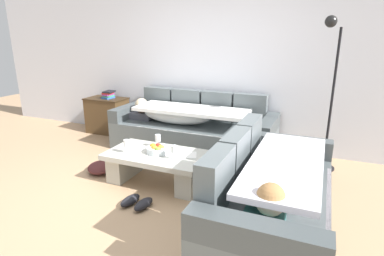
% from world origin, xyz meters
% --- Properties ---
extents(ground_plane, '(14.00, 14.00, 0.00)m').
position_xyz_m(ground_plane, '(0.00, 0.00, 0.00)').
color(ground_plane, tan).
extents(back_wall, '(9.00, 0.10, 2.70)m').
position_xyz_m(back_wall, '(0.00, 2.15, 1.35)').
color(back_wall, silver).
rests_on(back_wall, ground_plane).
extents(couch_along_wall, '(2.46, 0.92, 0.88)m').
position_xyz_m(couch_along_wall, '(-0.20, 1.63, 0.33)').
color(couch_along_wall, '#525B5D').
rests_on(couch_along_wall, ground_plane).
extents(couch_near_window, '(0.92, 2.01, 0.88)m').
position_xyz_m(couch_near_window, '(1.31, -0.03, 0.34)').
color(couch_near_window, '#525B5D').
rests_on(couch_near_window, ground_plane).
extents(coffee_table, '(1.20, 0.68, 0.38)m').
position_xyz_m(coffee_table, '(-0.12, 0.41, 0.24)').
color(coffee_table, '#B9B9AE').
rests_on(coffee_table, ground_plane).
extents(fruit_bowl, '(0.28, 0.28, 0.10)m').
position_xyz_m(fruit_bowl, '(-0.11, 0.42, 0.42)').
color(fruit_bowl, silver).
rests_on(fruit_bowl, coffee_table).
extents(wine_glass_near_left, '(0.07, 0.07, 0.17)m').
position_xyz_m(wine_glass_near_left, '(-0.44, 0.26, 0.50)').
color(wine_glass_near_left, silver).
rests_on(wine_glass_near_left, coffee_table).
extents(wine_glass_near_right, '(0.07, 0.07, 0.17)m').
position_xyz_m(wine_glass_near_right, '(0.16, 0.31, 0.50)').
color(wine_glass_near_right, silver).
rests_on(wine_glass_near_right, coffee_table).
extents(wine_glass_far_back, '(0.07, 0.07, 0.17)m').
position_xyz_m(wine_glass_far_back, '(-0.20, 0.58, 0.50)').
color(wine_glass_far_back, silver).
rests_on(wine_glass_far_back, coffee_table).
extents(open_magazine, '(0.34, 0.30, 0.01)m').
position_xyz_m(open_magazine, '(0.22, 0.46, 0.39)').
color(open_magazine, white).
rests_on(open_magazine, coffee_table).
extents(side_cabinet, '(0.72, 0.44, 0.64)m').
position_xyz_m(side_cabinet, '(-1.97, 1.85, 0.32)').
color(side_cabinet, '#49331D').
rests_on(side_cabinet, ground_plane).
extents(book_stack_on_cabinet, '(0.19, 0.23, 0.14)m').
position_xyz_m(book_stack_on_cabinet, '(-1.91, 1.85, 0.71)').
color(book_stack_on_cabinet, '#2D569E').
rests_on(book_stack_on_cabinet, side_cabinet).
extents(floor_lamp, '(0.33, 0.31, 1.95)m').
position_xyz_m(floor_lamp, '(1.68, 1.61, 1.12)').
color(floor_lamp, black).
rests_on(floor_lamp, ground_plane).
extents(pair_of_shoes, '(0.32, 0.29, 0.09)m').
position_xyz_m(pair_of_shoes, '(-0.04, -0.18, 0.04)').
color(pair_of_shoes, black).
rests_on(pair_of_shoes, ground_plane).
extents(crumpled_garment, '(0.50, 0.51, 0.12)m').
position_xyz_m(crumpled_garment, '(-0.96, 0.37, 0.06)').
color(crumpled_garment, '#4C2323').
rests_on(crumpled_garment, ground_plane).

